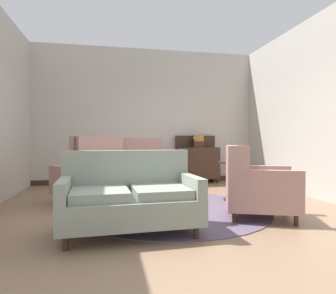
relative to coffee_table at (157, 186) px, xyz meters
name	(u,v)px	position (x,y,z in m)	size (l,w,h in m)	color
ground	(177,215)	(0.25, -0.18, -0.38)	(9.16, 9.16, 0.00)	#896B51
wall_back	(147,116)	(0.25, 3.09, 1.26)	(5.63, 0.08, 3.29)	#BCB7AD
wall_right	(305,109)	(2.98, 0.80, 1.26)	(0.08, 4.58, 3.29)	#BCB7AD
baseboard_back	(147,180)	(0.25, 3.03, -0.32)	(5.47, 0.03, 0.12)	#382319
area_rug	(172,209)	(0.25, 0.12, -0.38)	(2.89, 2.89, 0.01)	#5B4C60
coffee_table	(157,186)	(0.00, 0.00, 0.00)	(0.76, 0.76, 0.49)	#382319
porcelain_vase	(161,167)	(0.06, -0.01, 0.27)	(0.19, 0.19, 0.39)	brown
settee	(130,198)	(-0.45, -0.87, 0.01)	(1.54, 0.90, 0.92)	gray
armchair_foreground_right	(141,173)	(-0.10, 1.24, 0.06)	(0.79, 0.95, 1.08)	tan
armchair_near_window	(255,187)	(1.24, -0.57, 0.04)	(1.10, 1.02, 0.97)	tan
armchair_beside_settee	(90,176)	(-0.99, 0.82, 0.06)	(1.22, 1.22, 1.10)	tan
side_table	(233,177)	(1.41, 0.53, 0.03)	(0.51, 0.51, 0.68)	#382319
sideboard	(197,162)	(1.46, 2.80, 0.12)	(1.03, 0.43, 1.16)	#382319
gramophone	(200,139)	(1.51, 2.71, 0.70)	(0.38, 0.44, 0.47)	#382319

